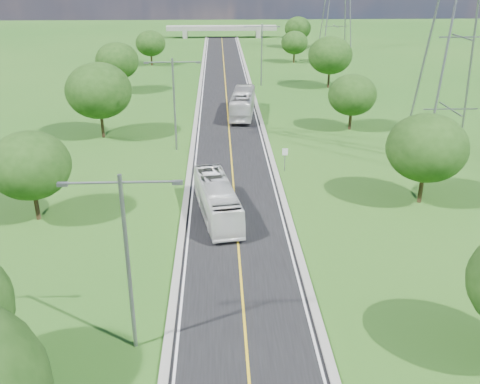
# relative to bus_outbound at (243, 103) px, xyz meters

# --- Properties ---
(ground) EXTENTS (260.00, 260.00, 0.00)m
(ground) POSITION_rel_bus_outbound_xyz_m (-2.00, 0.95, -1.69)
(ground) COLOR #225818
(ground) RESTS_ON ground
(road) EXTENTS (8.00, 150.00, 0.06)m
(road) POSITION_rel_bus_outbound_xyz_m (-2.00, 6.95, -1.66)
(road) COLOR black
(road) RESTS_ON ground
(curb_left) EXTENTS (0.50, 150.00, 0.22)m
(curb_left) POSITION_rel_bus_outbound_xyz_m (-6.25, 6.95, -1.58)
(curb_left) COLOR gray
(curb_left) RESTS_ON ground
(curb_right) EXTENTS (0.50, 150.00, 0.22)m
(curb_right) POSITION_rel_bus_outbound_xyz_m (2.25, 6.95, -1.58)
(curb_right) COLOR gray
(curb_right) RESTS_ON ground
(speed_limit_sign) EXTENTS (0.55, 0.09, 2.40)m
(speed_limit_sign) POSITION_rel_bus_outbound_xyz_m (3.20, -21.07, -0.09)
(speed_limit_sign) COLOR slate
(speed_limit_sign) RESTS_ON ground
(overpass) EXTENTS (30.00, 3.00, 3.20)m
(overpass) POSITION_rel_bus_outbound_xyz_m (-2.00, 80.95, 0.72)
(overpass) COLOR gray
(overpass) RESTS_ON ground
(streetlight_near_left) EXTENTS (5.90, 0.25, 10.00)m
(streetlight_near_left) POSITION_rel_bus_outbound_xyz_m (-8.00, -47.05, 4.25)
(streetlight_near_left) COLOR slate
(streetlight_near_left) RESTS_ON ground
(streetlight_mid_left) EXTENTS (5.90, 0.25, 10.00)m
(streetlight_mid_left) POSITION_rel_bus_outbound_xyz_m (-8.00, -14.05, 4.25)
(streetlight_mid_left) COLOR slate
(streetlight_mid_left) RESTS_ON ground
(streetlight_far_right) EXTENTS (5.90, 0.25, 10.00)m
(streetlight_far_right) POSITION_rel_bus_outbound_xyz_m (4.00, 18.95, 4.25)
(streetlight_far_right) COLOR slate
(streetlight_far_right) RESTS_ON ground
(power_tower_near) EXTENTS (9.00, 6.40, 28.00)m
(power_tower_near) POSITION_rel_bus_outbound_xyz_m (20.00, -19.05, 12.31)
(power_tower_near) COLOR slate
(power_tower_near) RESTS_ON ground
(tree_lb) EXTENTS (6.30, 6.30, 7.33)m
(tree_lb) POSITION_rel_bus_outbound_xyz_m (-18.00, -31.05, 2.95)
(tree_lb) COLOR black
(tree_lb) RESTS_ON ground
(tree_lc) EXTENTS (7.56, 7.56, 8.79)m
(tree_lc) POSITION_rel_bus_outbound_xyz_m (-17.00, -9.05, 3.88)
(tree_lc) COLOR black
(tree_lc) RESTS_ON ground
(tree_ld) EXTENTS (6.72, 6.72, 7.82)m
(tree_ld) POSITION_rel_bus_outbound_xyz_m (-19.00, 14.95, 3.26)
(tree_ld) COLOR black
(tree_ld) RESTS_ON ground
(tree_le) EXTENTS (5.88, 5.88, 6.84)m
(tree_le) POSITION_rel_bus_outbound_xyz_m (-16.50, 38.95, 2.64)
(tree_le) COLOR black
(tree_le) RESTS_ON ground
(tree_rb) EXTENTS (6.72, 6.72, 7.82)m
(tree_rb) POSITION_rel_bus_outbound_xyz_m (14.00, -29.05, 3.26)
(tree_rb) COLOR black
(tree_rb) RESTS_ON ground
(tree_rc) EXTENTS (5.88, 5.88, 6.84)m
(tree_rc) POSITION_rel_bus_outbound_xyz_m (13.00, -7.05, 2.64)
(tree_rc) COLOR black
(tree_rc) RESTS_ON ground
(tree_rd) EXTENTS (7.14, 7.14, 8.30)m
(tree_rd) POSITION_rel_bus_outbound_xyz_m (15.00, 16.95, 3.57)
(tree_rd) COLOR black
(tree_rd) RESTS_ON ground
(tree_re) EXTENTS (5.46, 5.46, 6.35)m
(tree_re) POSITION_rel_bus_outbound_xyz_m (12.50, 40.95, 2.33)
(tree_re) COLOR black
(tree_re) RESTS_ON ground
(tree_rf) EXTENTS (6.30, 6.30, 7.33)m
(tree_rf) POSITION_rel_bus_outbound_xyz_m (16.00, 60.95, 2.95)
(tree_rf) COLOR black
(tree_rf) RESTS_ON ground
(bus_outbound) EXTENTS (4.02, 11.96, 3.27)m
(bus_outbound) POSITION_rel_bus_outbound_xyz_m (0.00, 0.00, 0.00)
(bus_outbound) COLOR silver
(bus_outbound) RESTS_ON road
(bus_inbound) EXTENTS (4.15, 10.68, 2.90)m
(bus_inbound) POSITION_rel_bus_outbound_xyz_m (-3.52, -31.15, -0.18)
(bus_inbound) COLOR white
(bus_inbound) RESTS_ON road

